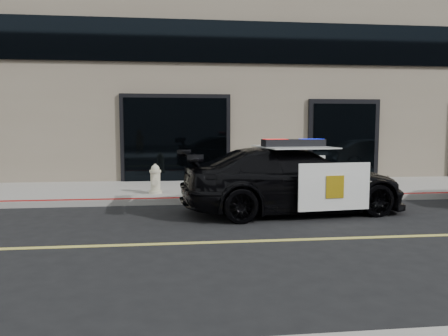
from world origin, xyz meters
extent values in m
plane|color=black|center=(0.00, 0.00, 0.00)|extent=(120.00, 120.00, 0.00)
cube|color=gray|center=(0.00, 5.25, 0.07)|extent=(60.00, 3.50, 0.15)
cube|color=#756856|center=(0.00, 10.50, 6.00)|extent=(60.00, 7.00, 12.00)
imported|color=black|center=(1.50, 2.29, 0.71)|extent=(2.97, 5.30, 1.42)
cube|color=white|center=(2.07, 1.33, 0.69)|extent=(1.51, 0.19, 0.95)
cube|color=white|center=(1.87, 3.36, 0.69)|extent=(1.51, 0.19, 0.95)
cube|color=white|center=(1.50, 2.29, 1.43)|extent=(1.59, 1.84, 0.02)
cube|color=gold|center=(2.07, 1.30, 0.69)|extent=(0.38, 0.05, 0.45)
cube|color=black|center=(1.50, 2.29, 1.52)|extent=(1.39, 0.49, 0.17)
cube|color=red|center=(1.08, 2.25, 1.53)|extent=(0.50, 0.35, 0.15)
cube|color=#0C19CC|center=(1.91, 2.34, 1.53)|extent=(0.50, 0.35, 0.15)
cylinder|color=beige|center=(-1.56, 4.36, 0.19)|extent=(0.34, 0.34, 0.08)
cylinder|color=beige|center=(-1.56, 4.36, 0.47)|extent=(0.25, 0.25, 0.48)
cylinder|color=beige|center=(-1.56, 4.36, 0.72)|extent=(0.30, 0.30, 0.06)
sphere|color=beige|center=(-1.56, 4.36, 0.78)|extent=(0.22, 0.22, 0.22)
cylinder|color=beige|center=(-1.56, 4.36, 0.88)|extent=(0.07, 0.07, 0.07)
cylinder|color=beige|center=(-1.56, 4.52, 0.53)|extent=(0.12, 0.11, 0.12)
cylinder|color=beige|center=(-1.56, 4.19, 0.53)|extent=(0.12, 0.11, 0.12)
cylinder|color=beige|center=(-1.56, 4.16, 0.47)|extent=(0.16, 0.13, 0.16)
camera|label=1|loc=(-1.10, -6.91, 1.90)|focal=35.00mm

